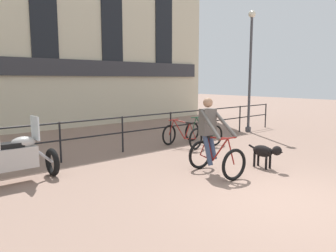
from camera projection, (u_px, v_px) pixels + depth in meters
The scene contains 9 objects.
ground_plane at pixel (289, 201), 5.71m from camera, with size 60.00×60.00×0.00m, color #8E7060.
canal_railing at pixel (122, 128), 9.47m from camera, with size 15.05×0.05×1.05m.
building_facade at pixel (40, 5), 13.15m from camera, with size 18.00×0.72×10.21m.
cyclist_with_bike at pixel (212, 140), 7.35m from camera, with size 0.82×1.24×1.70m.
dog at pixel (266, 152), 7.76m from camera, with size 0.27×0.96×0.59m.
parked_motorcycle at pixel (14, 156), 6.62m from camera, with size 1.66×0.63×1.35m.
parked_bicycle_near_lamp at pixel (182, 136), 10.19m from camera, with size 0.81×1.19×0.86m.
parked_bicycle_mid_left at pixel (203, 133), 10.84m from camera, with size 0.67×1.12×0.86m.
street_lamp at pixel (250, 65), 12.89m from camera, with size 0.28×0.28×4.74m.
Camera 1 is at (-5.21, -2.70, 2.11)m, focal length 35.00 mm.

